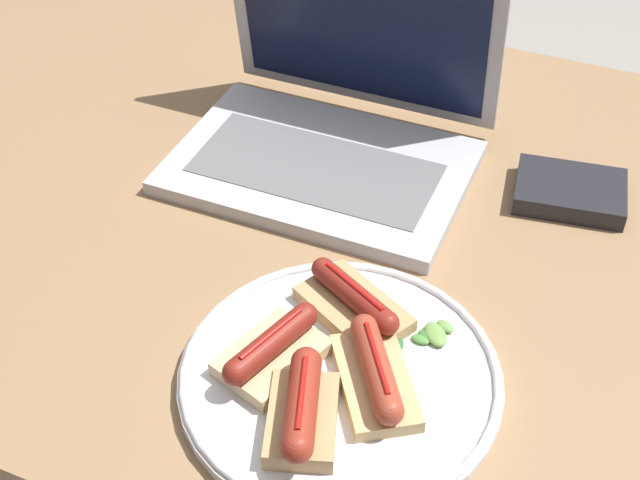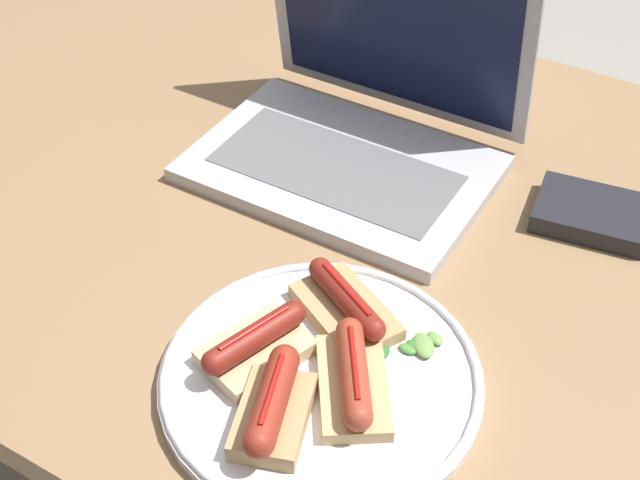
% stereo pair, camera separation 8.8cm
% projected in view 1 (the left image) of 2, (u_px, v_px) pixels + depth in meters
% --- Properties ---
extents(desk, '(1.36, 0.86, 0.71)m').
position_uv_depth(desk, '(303.00, 247.00, 1.07)').
color(desk, '#93704C').
rests_on(desk, ground_plane).
extents(laptop, '(0.34, 0.27, 0.24)m').
position_uv_depth(laptop, '(336.00, 128.00, 1.05)').
color(laptop, '#B7B7BC').
rests_on(laptop, desk).
extents(plate, '(0.30, 0.30, 0.02)m').
position_uv_depth(plate, '(340.00, 377.00, 0.81)').
color(plate, silver).
rests_on(plate, desk).
extents(sausage_toast_left, '(0.13, 0.11, 0.04)m').
position_uv_depth(sausage_toast_left, '(354.00, 303.00, 0.86)').
color(sausage_toast_left, tan).
rests_on(sausage_toast_left, plate).
extents(sausage_toast_middle, '(0.09, 0.11, 0.05)m').
position_uv_depth(sausage_toast_middle, '(302.00, 411.00, 0.75)').
color(sausage_toast_middle, tan).
rests_on(sausage_toast_middle, plate).
extents(sausage_toast_right, '(0.11, 0.13, 0.04)m').
position_uv_depth(sausage_toast_right, '(376.00, 375.00, 0.79)').
color(sausage_toast_right, tan).
rests_on(sausage_toast_right, plate).
extents(sausage_toast_extra, '(0.09, 0.11, 0.04)m').
position_uv_depth(sausage_toast_extra, '(272.00, 351.00, 0.81)').
color(sausage_toast_extra, '#D6B784').
rests_on(sausage_toast_extra, plate).
extents(salad_pile, '(0.07, 0.06, 0.01)m').
position_uv_depth(salad_pile, '(423.00, 333.00, 0.84)').
color(salad_pile, '#709E4C').
rests_on(salad_pile, plate).
extents(external_drive, '(0.13, 0.11, 0.02)m').
position_uv_depth(external_drive, '(570.00, 192.00, 1.01)').
color(external_drive, '#232328').
rests_on(external_drive, desk).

